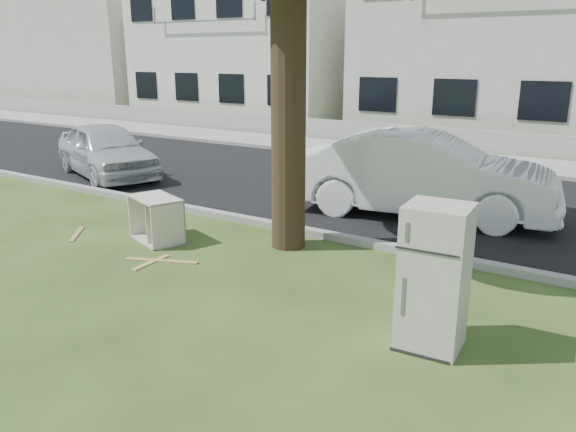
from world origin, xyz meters
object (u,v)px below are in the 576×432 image
Objects in this scene: fridge at (434,278)px; car_center at (423,174)px; car_left at (106,150)px; cabinet at (156,219)px.

car_center is (-1.83, 4.77, 0.03)m from fridge.
car_left is (-7.92, -0.81, -0.13)m from car_center.
cabinet is 0.19× the size of car_center.
car_left is (-9.75, 3.96, -0.10)m from fridge.
fridge is at bearing -90.59° from car_left.
cabinet is (-4.98, 0.98, -0.40)m from fridge.
cabinet is at bearing 130.65° from car_center.
car_left is (-4.76, 2.98, 0.31)m from cabinet.
fridge is 0.39× the size of car_left.
cabinet is 5.63m from car_left.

